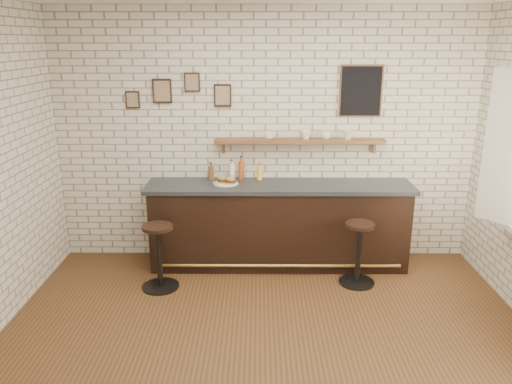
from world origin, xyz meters
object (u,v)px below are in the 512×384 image
bar_counter (279,225)px  shelf_cup_a (269,136)px  condiment_bottle_yellow (259,173)px  shelf_cup_b (306,135)px  bar_stool_right (359,251)px  ciabatta_sandwich (227,180)px  bitters_bottle_amber (241,170)px  bar_stool_left (159,255)px  sandwich_plate (226,183)px  bitters_bottle_brown (211,173)px  bitters_bottle_white (232,172)px  shelf_cup_d (348,135)px  shelf_cup_c (326,135)px

bar_counter → shelf_cup_a: size_ratio=27.97×
condiment_bottle_yellow → shelf_cup_b: bearing=1.4°
bar_stool_right → ciabatta_sandwich: bearing=161.0°
bitters_bottle_amber → bar_stool_left: 1.40m
sandwich_plate → condiment_bottle_yellow: (0.39, 0.18, 0.08)m
bar_stool_left → sandwich_plate: bearing=41.8°
bitters_bottle_brown → shelf_cup_a: bearing=1.1°
condiment_bottle_yellow → bitters_bottle_white: bearing=-180.0°
bitters_bottle_amber → ciabatta_sandwich: bearing=-132.0°
ciabatta_sandwich → shelf_cup_b: shelf_cup_b is taller
sandwich_plate → shelf_cup_d: bearing=7.8°
bar_stool_left → shelf_cup_d: shelf_cup_d is taller
bitters_bottle_white → bar_stool_right: bitters_bottle_white is taller
bar_counter → bitters_bottle_brown: 1.02m
sandwich_plate → ciabatta_sandwich: bearing=0.0°
bar_stool_left → shelf_cup_b: shelf_cup_b is taller
bitters_bottle_white → condiment_bottle_yellow: size_ratio=1.21×
ciabatta_sandwich → shelf_cup_c: (1.16, 0.19, 0.49)m
bitters_bottle_white → shelf_cup_c: 1.19m
bitters_bottle_amber → condiment_bottle_yellow: bearing=0.0°
bitters_bottle_white → bar_stool_right: size_ratio=0.34×
bitters_bottle_brown → shelf_cup_c: bearing=0.6°
bar_counter → bitters_bottle_amber: bearing=157.4°
bar_stool_right → shelf_cup_b: (-0.55, 0.70, 1.17)m
shelf_cup_d → bitters_bottle_brown: bearing=168.8°
ciabatta_sandwich → shelf_cup_b: bearing=11.9°
shelf_cup_b → ciabatta_sandwich: bearing=146.1°
ciabatta_sandwich → bar_stool_left: ciabatta_sandwich is taller
bitters_bottle_brown → bitters_bottle_white: 0.25m
bitters_bottle_brown → shelf_cup_c: shelf_cup_c is taller
shelf_cup_a → ciabatta_sandwich: bearing=-164.5°
bitters_bottle_brown → bar_stool_left: 1.19m
bar_stool_right → shelf_cup_a: size_ratio=6.46×
bar_stool_left → shelf_cup_b: (1.63, 0.82, 1.16)m
bar_stool_left → bitters_bottle_brown: bearing=57.5°
bitters_bottle_brown → condiment_bottle_yellow: bearing=0.0°
shelf_cup_b → shelf_cup_c: 0.23m
bitters_bottle_amber → bar_stool_left: bitters_bottle_amber is taller
ciabatta_sandwich → condiment_bottle_yellow: condiment_bottle_yellow is taller
condiment_bottle_yellow → shelf_cup_a: size_ratio=1.80×
bar_counter → bar_stool_left: bearing=-155.0°
bitters_bottle_amber → condiment_bottle_yellow: bitters_bottle_amber is taller
bar_stool_right → bitters_bottle_brown: bearing=157.6°
bar_counter → shelf_cup_d: size_ratio=28.83×
ciabatta_sandwich → bitters_bottle_brown: 0.27m
sandwich_plate → bitters_bottle_brown: bitters_bottle_brown is taller
bar_counter → shelf_cup_b: (0.31, 0.20, 1.04)m
bitters_bottle_white → shelf_cup_c: shelf_cup_c is taller
sandwich_plate → bitters_bottle_amber: bitters_bottle_amber is taller
shelf_cup_b → shelf_cup_c: (0.23, 0.00, -0.00)m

